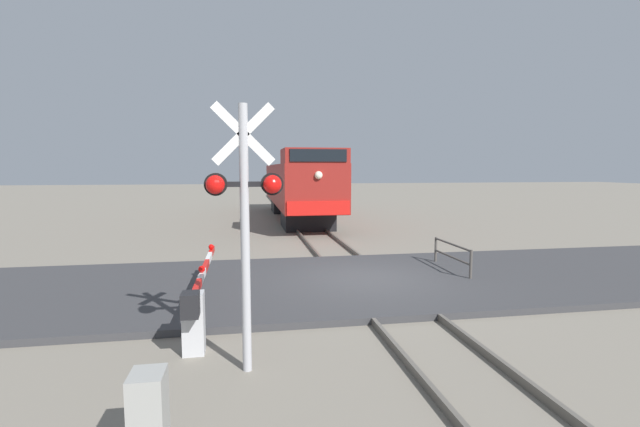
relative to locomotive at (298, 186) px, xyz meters
name	(u,v)px	position (x,y,z in m)	size (l,w,h in m)	color
ground_plane	(365,284)	(0.00, -15.66, -2.08)	(160.00, 160.00, 0.00)	gray
rail_track_left	(340,282)	(-0.72, -15.66, -2.00)	(0.08, 80.00, 0.15)	#59544C
rail_track_right	(390,280)	(0.72, -15.66, -2.00)	(0.08, 80.00, 0.15)	#59544C
road_surface	(365,281)	(0.00, -15.66, -2.00)	(36.00, 6.27, 0.15)	#38383A
locomotive	(298,186)	(0.00, 0.00, 0.00)	(3.02, 16.43, 4.10)	black
crossing_signal	(245,207)	(-3.26, -20.39, 0.52)	(1.18, 0.33, 4.16)	#ADADB2
crossing_gate	(197,301)	(-4.16, -18.93, -1.34)	(0.36, 5.28, 1.18)	silver
utility_cabinet	(149,423)	(-4.27, -22.55, -1.53)	(0.35, 0.42, 1.09)	#999993
guard_railing	(452,254)	(2.85, -15.05, -1.46)	(0.08, 2.32, 0.95)	#4C4742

